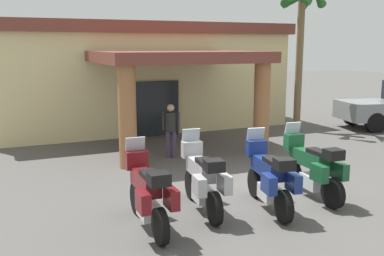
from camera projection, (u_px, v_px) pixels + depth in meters
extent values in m
plane|color=#514F4C|center=(258.00, 190.00, 10.62)|extent=(80.00, 80.00, 0.00)
cube|color=beige|center=(133.00, 80.00, 19.43)|extent=(12.04, 6.24, 3.88)
cube|color=#1E2328|center=(156.00, 109.00, 16.81)|extent=(1.80, 0.13, 2.10)
cube|color=brown|center=(176.00, 57.00, 14.51)|extent=(5.25, 4.49, 0.35)
cylinder|color=#9E663D|center=(127.00, 117.00, 12.32)|extent=(0.51, 0.51, 2.89)
cylinder|color=#9E663D|center=(262.00, 109.00, 14.04)|extent=(0.51, 0.51, 2.89)
cube|color=brown|center=(132.00, 29.00, 19.03)|extent=(12.45, 6.64, 0.44)
cylinder|color=black|center=(137.00, 198.00, 9.07)|extent=(0.17, 0.67, 0.66)
cylinder|color=black|center=(160.00, 226.00, 7.66)|extent=(0.17, 0.67, 0.66)
cube|color=silver|center=(148.00, 210.00, 8.34)|extent=(0.34, 0.57, 0.32)
cube|color=maroon|center=(145.00, 181.00, 8.38)|extent=(0.35, 1.16, 0.34)
cube|color=black|center=(150.00, 175.00, 8.02)|extent=(0.31, 0.61, 0.10)
cube|color=maroon|center=(136.00, 160.00, 8.91)|extent=(0.45, 0.26, 0.36)
cube|color=#B2BCC6|center=(135.00, 145.00, 8.93)|extent=(0.40, 0.14, 0.36)
cube|color=maroon|center=(143.00, 202.00, 7.62)|extent=(0.20, 0.45, 0.36)
cube|color=maroon|center=(171.00, 198.00, 7.82)|extent=(0.20, 0.45, 0.36)
cube|color=black|center=(159.00, 179.00, 7.55)|extent=(0.37, 0.34, 0.22)
cylinder|color=black|center=(192.00, 184.00, 9.97)|extent=(0.23, 0.67, 0.66)
cylinder|color=black|center=(214.00, 208.00, 8.51)|extent=(0.23, 0.67, 0.66)
cube|color=silver|center=(202.00, 194.00, 9.21)|extent=(0.39, 0.60, 0.32)
cube|color=#B2B2B7|center=(200.00, 169.00, 9.26)|extent=(0.45, 1.18, 0.34)
cube|color=black|center=(206.00, 163.00, 8.89)|extent=(0.36, 0.63, 0.10)
cube|color=#B2B2B7|center=(192.00, 149.00, 9.80)|extent=(0.47, 0.30, 0.36)
cube|color=#B2BCC6|center=(191.00, 136.00, 9.83)|extent=(0.41, 0.17, 0.36)
cube|color=#B2B2B7|center=(199.00, 186.00, 8.50)|extent=(0.24, 0.46, 0.36)
cube|color=#B2B2B7|center=(225.00, 183.00, 8.65)|extent=(0.24, 0.46, 0.36)
cube|color=black|center=(214.00, 166.00, 8.40)|extent=(0.40, 0.37, 0.22)
cylinder|color=black|center=(255.00, 183.00, 10.09)|extent=(0.27, 0.67, 0.66)
cylinder|color=black|center=(284.00, 207.00, 8.60)|extent=(0.27, 0.67, 0.66)
cube|color=silver|center=(269.00, 192.00, 9.31)|extent=(0.43, 0.61, 0.32)
cube|color=navy|center=(267.00, 167.00, 9.36)|extent=(0.53, 1.19, 0.34)
cube|color=black|center=(274.00, 161.00, 8.99)|extent=(0.40, 0.64, 0.10)
cube|color=navy|center=(256.00, 148.00, 9.92)|extent=(0.48, 0.32, 0.36)
cube|color=#B2BCC6|center=(256.00, 135.00, 9.94)|extent=(0.42, 0.20, 0.36)
cube|color=navy|center=(269.00, 184.00, 8.61)|extent=(0.27, 0.47, 0.36)
cube|color=navy|center=(294.00, 182.00, 8.72)|extent=(0.27, 0.47, 0.36)
cube|color=black|center=(284.00, 164.00, 8.50)|extent=(0.42, 0.39, 0.22)
cylinder|color=black|center=(292.00, 174.00, 10.80)|extent=(0.18, 0.67, 0.66)
cylinder|color=black|center=(333.00, 193.00, 9.38)|extent=(0.18, 0.67, 0.66)
cube|color=silver|center=(312.00, 181.00, 10.06)|extent=(0.36, 0.58, 0.32)
cube|color=#19512D|center=(309.00, 158.00, 10.10)|extent=(0.38, 1.17, 0.34)
cube|color=black|center=(319.00, 152.00, 9.74)|extent=(0.32, 0.62, 0.10)
cube|color=#19512D|center=(294.00, 141.00, 10.63)|extent=(0.46, 0.27, 0.36)
cube|color=#B2BCC6|center=(292.00, 129.00, 10.66)|extent=(0.41, 0.14, 0.36)
cube|color=#19512D|center=(319.00, 173.00, 9.35)|extent=(0.21, 0.45, 0.36)
cube|color=#19512D|center=(339.00, 171.00, 9.53)|extent=(0.21, 0.45, 0.36)
cube|color=black|center=(334.00, 154.00, 9.27)|extent=(0.38, 0.34, 0.22)
cylinder|color=#3F334C|center=(174.00, 145.00, 13.60)|extent=(0.14, 0.14, 0.83)
cylinder|color=#3F334C|center=(168.00, 145.00, 13.61)|extent=(0.14, 0.14, 0.83)
cylinder|color=#262626|center=(171.00, 122.00, 13.47)|extent=(0.32, 0.32, 0.59)
cylinder|color=#262626|center=(178.00, 121.00, 13.46)|extent=(0.09, 0.09, 0.56)
cylinder|color=#262626|center=(164.00, 121.00, 13.47)|extent=(0.09, 0.09, 0.56)
sphere|color=tan|center=(171.00, 108.00, 13.39)|extent=(0.22, 0.22, 0.22)
cylinder|color=black|center=(352.00, 116.00, 19.17)|extent=(0.84, 0.44, 0.80)
cylinder|color=black|center=(375.00, 123.00, 17.53)|extent=(0.84, 0.44, 0.80)
cylinder|color=brown|center=(299.00, 67.00, 17.70)|extent=(0.28, 0.28, 5.13)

